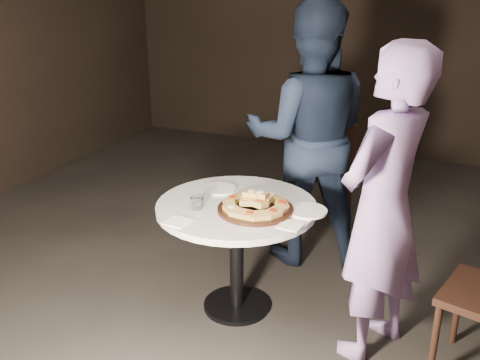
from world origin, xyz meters
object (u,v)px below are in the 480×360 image
object	(u,v)px
water_glass	(197,203)
diner_teal	(383,208)
focaccia_pile	(256,203)
diner_navy	(308,136)
table	(237,224)
chair_far	(328,167)
serving_board	(255,209)

from	to	relation	value
water_glass	diner_teal	bearing A→B (deg)	6.80
focaccia_pile	diner_navy	distance (m)	0.89
table	chair_far	distance (m)	1.35
table	serving_board	size ratio (longest dim) A/B	2.81
diner_teal	focaccia_pile	bearing A→B (deg)	-67.14
serving_board	diner_teal	world-z (taller)	diner_teal
diner_navy	water_glass	bearing A→B (deg)	51.87
diner_teal	diner_navy	bearing A→B (deg)	-120.22
focaccia_pile	diner_navy	xyz separation A→B (m)	(0.03, 0.87, 0.16)
table	focaccia_pile	bearing A→B (deg)	-17.51
table	diner_navy	size ratio (longest dim) A/B	0.66
serving_board	focaccia_pile	world-z (taller)	focaccia_pile
diner_navy	diner_teal	xyz separation A→B (m)	(0.66, -0.86, -0.07)
water_glass	chair_far	size ratio (longest dim) A/B	0.09
serving_board	chair_far	xyz separation A→B (m)	(0.05, 1.39, -0.19)
focaccia_pile	serving_board	bearing A→B (deg)	-121.49
diner_navy	serving_board	bearing A→B (deg)	68.95
serving_board	diner_teal	xyz separation A→B (m)	(0.69, 0.01, 0.13)
water_glass	table	bearing A→B (deg)	42.41
water_glass	diner_teal	size ratio (longest dim) A/B	0.05
diner_navy	diner_teal	distance (m)	1.09
table	chair_far	size ratio (longest dim) A/B	1.33
focaccia_pile	chair_far	distance (m)	1.40
focaccia_pile	diner_teal	distance (m)	0.70
water_glass	diner_navy	world-z (taller)	diner_navy
water_glass	chair_far	xyz separation A→B (m)	(0.36, 1.50, -0.22)
table	water_glass	xyz separation A→B (m)	(-0.17, -0.16, 0.17)
water_glass	focaccia_pile	bearing A→B (deg)	20.12
serving_board	focaccia_pile	size ratio (longest dim) A/B	1.12
table	focaccia_pile	xyz separation A→B (m)	(0.14, -0.04, 0.18)
table	diner_teal	xyz separation A→B (m)	(0.83, -0.04, 0.26)
diner_teal	water_glass	bearing A→B (deg)	-60.78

